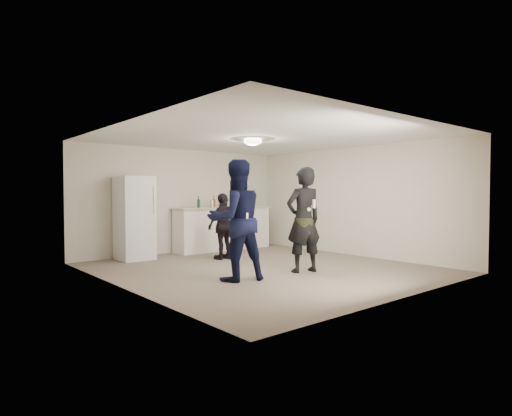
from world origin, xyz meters
TOP-DOWN VIEW (x-y plane):
  - floor at (0.00, 0.00)m, footprint 6.00×6.00m
  - ceiling at (0.00, 0.00)m, footprint 6.00×6.00m
  - wall_back at (0.00, 3.00)m, footprint 6.00×0.00m
  - wall_front at (0.00, -3.00)m, footprint 6.00×0.00m
  - wall_left at (-2.75, 0.00)m, footprint 0.00×6.00m
  - wall_right at (2.75, 0.00)m, footprint 0.00×6.00m
  - counter at (0.98, 2.67)m, footprint 2.60×0.56m
  - counter_top at (0.98, 2.67)m, footprint 2.68×0.64m
  - fridge at (-1.42, 2.60)m, footprint 0.70×0.70m
  - fridge_handle at (-1.14, 2.23)m, footprint 0.02×0.02m
  - ceiling_dome at (0.00, 0.30)m, footprint 0.36×0.36m
  - shaker at (0.57, 2.57)m, footprint 0.08×0.08m
  - man at (-1.08, -0.58)m, footprint 1.12×0.97m
  - woman at (0.31, -0.78)m, footprint 0.79×0.61m
  - camo_shorts at (0.31, -0.78)m, footprint 0.34×0.34m
  - spectator at (0.08, 1.39)m, footprint 0.88×0.45m
  - remote_man at (-1.08, -0.86)m, footprint 0.04×0.04m
  - nunchuk_man at (-0.96, -0.83)m, footprint 0.07×0.07m
  - remote_woman at (0.31, -1.03)m, footprint 0.04×0.04m
  - nunchuk_woman at (0.21, -1.00)m, footprint 0.07×0.07m
  - bottle_cluster at (0.87, 2.60)m, footprint 1.36×0.25m

SIDE VIEW (x-z plane):
  - floor at x=0.00m, z-range 0.00..0.00m
  - counter at x=0.98m, z-range 0.00..1.05m
  - spectator at x=0.08m, z-range 0.00..1.44m
  - camo_shorts at x=0.31m, z-range 0.71..0.99m
  - fridge at x=-1.42m, z-range 0.00..1.80m
  - woman at x=0.31m, z-range 0.00..1.91m
  - nunchuk_man at x=-0.96m, z-range 0.95..1.01m
  - man at x=-1.08m, z-range 0.00..1.99m
  - remote_man at x=-1.08m, z-range 0.98..1.12m
  - counter_top at x=0.98m, z-range 1.05..1.09m
  - nunchuk_woman at x=0.21m, z-range 1.11..1.18m
  - shaker at x=0.57m, z-range 1.09..1.26m
  - bottle_cluster at x=0.87m, z-range 1.08..1.31m
  - wall_back at x=0.00m, z-range -1.75..4.25m
  - wall_front at x=0.00m, z-range -1.75..4.25m
  - wall_left at x=-2.75m, z-range -1.75..4.25m
  - wall_right at x=2.75m, z-range -1.75..4.25m
  - remote_woman at x=0.31m, z-range 1.18..1.32m
  - fridge_handle at x=-1.14m, z-range 1.00..1.60m
  - ceiling_dome at x=0.00m, z-range 2.37..2.53m
  - ceiling at x=0.00m, z-range 2.50..2.50m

